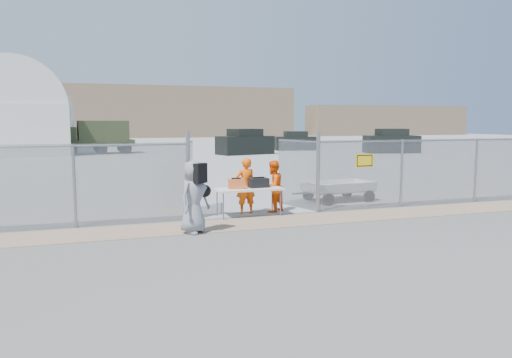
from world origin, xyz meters
name	(u,v)px	position (x,y,z in m)	size (l,w,h in m)	color
ground	(281,230)	(0.00, 0.00, 0.00)	(160.00, 160.00, 0.00)	#4F4F4F
tarmac_inside	(133,148)	(0.00, 42.00, 0.01)	(160.00, 80.00, 0.01)	#959595
dirt_strip	(268,222)	(0.00, 1.00, 0.01)	(44.00, 1.60, 0.01)	#987B5F
distant_hills	(143,112)	(5.00, 78.00, 4.50)	(140.00, 6.00, 9.00)	#7F684F
chain_link_fence	(256,179)	(0.00, 2.00, 1.10)	(40.00, 0.20, 2.20)	gray
quonset_hangar	(24,109)	(-10.00, 40.00, 4.00)	(9.00, 18.00, 8.00)	silver
folding_table	(249,202)	(-0.21, 2.04, 0.42)	(1.96, 0.82, 0.83)	white
orange_bag	(236,184)	(-0.59, 2.05, 0.97)	(0.45, 0.30, 0.28)	orange
black_duffel	(258,183)	(0.11, 2.09, 0.97)	(0.57, 0.33, 0.28)	black
security_worker_left	(246,186)	(-0.18, 2.45, 0.85)	(0.62, 0.41, 1.70)	#FF5A09
security_worker_right	(273,186)	(0.70, 2.45, 0.80)	(0.78, 0.60, 1.59)	#FF5A09
visitor	(194,197)	(-2.19, 0.36, 0.91)	(0.89, 0.58, 1.82)	gray
utility_trailer	(338,191)	(3.63, 3.71, 0.37)	(3.03, 1.56, 0.73)	white
military_truck	(98,137)	(-3.66, 33.68, 1.43)	(6.00, 2.22, 2.86)	#313920
parked_vehicle_near	(245,142)	(8.15, 28.72, 1.06)	(4.68, 2.12, 2.12)	black
parked_vehicle_mid	(295,141)	(14.71, 33.09, 0.90)	(3.98, 1.80, 1.80)	black
parked_vehicle_far	(391,141)	(21.09, 26.41, 1.05)	(4.64, 2.10, 2.10)	black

